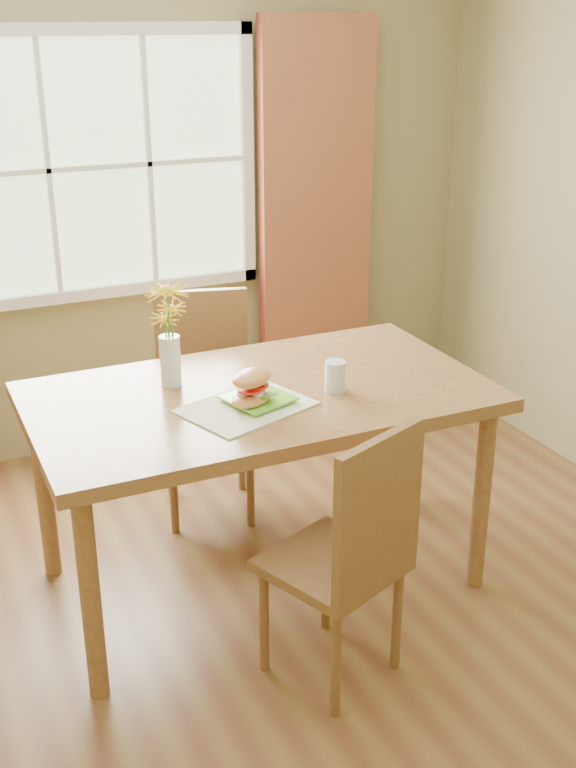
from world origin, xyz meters
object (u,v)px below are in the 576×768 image
at_px(chair_far, 205,393).
at_px(flower_vase, 168,324).
at_px(croissant_sandwich, 252,388).
at_px(water_glass, 335,377).
at_px(dining_table, 260,411).
at_px(chair_near, 352,549).

bearing_deg(chair_far, flower_vase, -105.95).
bearing_deg(flower_vase, croissant_sandwich, -59.37).
bearing_deg(water_glass, dining_table, 154.31).
bearing_deg(chair_near, croissant_sandwich, 80.73).
relative_size(water_glass, flower_vase, 0.29).
height_order(dining_table, chair_far, chair_far).
relative_size(chair_far, croissant_sandwich, 4.76).
xyz_separation_m(croissant_sandwich, flower_vase, (-0.20, 0.34, 0.17)).
distance_m(water_glass, flower_vase, 0.67).
xyz_separation_m(dining_table, croissant_sandwich, (-0.09, -0.14, 0.17)).
height_order(dining_table, croissant_sandwich, croissant_sandwich).
height_order(water_glass, flower_vase, flower_vase).
relative_size(croissant_sandwich, water_glass, 1.79).
bearing_deg(chair_far, croissant_sandwich, -82.14).
distance_m(dining_table, water_glass, 0.33).
bearing_deg(dining_table, croissant_sandwich, -122.03).
bearing_deg(croissant_sandwich, chair_near, -108.60).
bearing_deg(chair_near, flower_vase, 88.16).
height_order(chair_near, flower_vase, flower_vase).
xyz_separation_m(dining_table, water_glass, (0.26, -0.13, 0.15)).
bearing_deg(croissant_sandwich, dining_table, 26.81).
bearing_deg(flower_vase, chair_near, -70.24).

